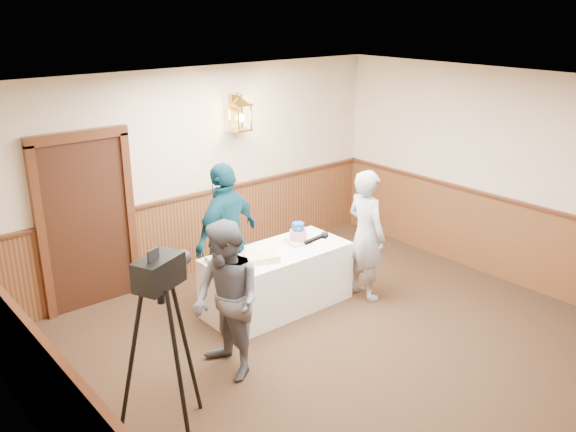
{
  "coord_description": "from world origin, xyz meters",
  "views": [
    {
      "loc": [
        -4.13,
        -3.37,
        3.57
      ],
      "look_at": [
        0.09,
        1.7,
        1.25
      ],
      "focal_mm": 38.0,
      "sensor_mm": 36.0,
      "label": 1
    }
  ],
  "objects_px": {
    "sheet_cake_yellow": "(262,258)",
    "display_table": "(278,279)",
    "baker": "(366,235)",
    "tv_camera_rig": "(166,361)",
    "interviewer": "(227,301)",
    "assistant_p": "(227,237)",
    "tiered_cake": "(298,235)",
    "sheet_cake_green": "(220,260)"
  },
  "relations": [
    {
      "from": "tiered_cake",
      "to": "assistant_p",
      "type": "height_order",
      "value": "assistant_p"
    },
    {
      "from": "baker",
      "to": "interviewer",
      "type": "bearing_deg",
      "value": 102.83
    },
    {
      "from": "baker",
      "to": "display_table",
      "type": "bearing_deg",
      "value": 71.19
    },
    {
      "from": "tiered_cake",
      "to": "assistant_p",
      "type": "relative_size",
      "value": 0.16
    },
    {
      "from": "baker",
      "to": "tv_camera_rig",
      "type": "height_order",
      "value": "tv_camera_rig"
    },
    {
      "from": "sheet_cake_green",
      "to": "interviewer",
      "type": "relative_size",
      "value": 0.17
    },
    {
      "from": "assistant_p",
      "to": "tv_camera_rig",
      "type": "relative_size",
      "value": 1.09
    },
    {
      "from": "sheet_cake_green",
      "to": "baker",
      "type": "distance_m",
      "value": 1.87
    },
    {
      "from": "display_table",
      "to": "assistant_p",
      "type": "relative_size",
      "value": 0.98
    },
    {
      "from": "interviewer",
      "to": "assistant_p",
      "type": "relative_size",
      "value": 0.88
    },
    {
      "from": "tiered_cake",
      "to": "sheet_cake_green",
      "type": "relative_size",
      "value": 1.09
    },
    {
      "from": "assistant_p",
      "to": "tv_camera_rig",
      "type": "height_order",
      "value": "assistant_p"
    },
    {
      "from": "interviewer",
      "to": "tv_camera_rig",
      "type": "xyz_separation_m",
      "value": [
        -0.94,
        -0.49,
        -0.05
      ]
    },
    {
      "from": "sheet_cake_green",
      "to": "tv_camera_rig",
      "type": "distance_m",
      "value": 2.06
    },
    {
      "from": "interviewer",
      "to": "tv_camera_rig",
      "type": "bearing_deg",
      "value": -60.08
    },
    {
      "from": "tv_camera_rig",
      "to": "sheet_cake_green",
      "type": "bearing_deg",
      "value": 20.32
    },
    {
      "from": "sheet_cake_yellow",
      "to": "sheet_cake_green",
      "type": "xyz_separation_m",
      "value": [
        -0.4,
        0.27,
        -0.01
      ]
    },
    {
      "from": "sheet_cake_green",
      "to": "assistant_p",
      "type": "relative_size",
      "value": 0.15
    },
    {
      "from": "tiered_cake",
      "to": "baker",
      "type": "distance_m",
      "value": 0.85
    },
    {
      "from": "sheet_cake_yellow",
      "to": "interviewer",
      "type": "height_order",
      "value": "interviewer"
    },
    {
      "from": "tiered_cake",
      "to": "sheet_cake_yellow",
      "type": "xyz_separation_m",
      "value": [
        -0.67,
        -0.14,
        -0.07
      ]
    },
    {
      "from": "interviewer",
      "to": "tv_camera_rig",
      "type": "distance_m",
      "value": 1.06
    },
    {
      "from": "tv_camera_rig",
      "to": "interviewer",
      "type": "bearing_deg",
      "value": 3.79
    },
    {
      "from": "sheet_cake_yellow",
      "to": "tv_camera_rig",
      "type": "height_order",
      "value": "tv_camera_rig"
    },
    {
      "from": "baker",
      "to": "assistant_p",
      "type": "height_order",
      "value": "assistant_p"
    },
    {
      "from": "sheet_cake_yellow",
      "to": "baker",
      "type": "distance_m",
      "value": 1.41
    },
    {
      "from": "baker",
      "to": "tv_camera_rig",
      "type": "distance_m",
      "value": 3.36
    },
    {
      "from": "display_table",
      "to": "tiered_cake",
      "type": "distance_m",
      "value": 0.6
    },
    {
      "from": "sheet_cake_green",
      "to": "tv_camera_rig",
      "type": "bearing_deg",
      "value": -136.16
    },
    {
      "from": "display_table",
      "to": "baker",
      "type": "relative_size",
      "value": 1.08
    },
    {
      "from": "sheet_cake_green",
      "to": "sheet_cake_yellow",
      "type": "bearing_deg",
      "value": -33.52
    },
    {
      "from": "sheet_cake_green",
      "to": "interviewer",
      "type": "bearing_deg",
      "value": -120.05
    },
    {
      "from": "interviewer",
      "to": "baker",
      "type": "bearing_deg",
      "value": 100.59
    },
    {
      "from": "tiered_cake",
      "to": "assistant_p",
      "type": "xyz_separation_m",
      "value": [
        -0.8,
        0.38,
        0.06
      ]
    },
    {
      "from": "sheet_cake_yellow",
      "to": "display_table",
      "type": "bearing_deg",
      "value": 18.66
    },
    {
      "from": "sheet_cake_green",
      "to": "baker",
      "type": "bearing_deg",
      "value": -19.25
    },
    {
      "from": "display_table",
      "to": "sheet_cake_green",
      "type": "height_order",
      "value": "sheet_cake_green"
    },
    {
      "from": "tiered_cake",
      "to": "tv_camera_rig",
      "type": "bearing_deg",
      "value": -153.06
    },
    {
      "from": "interviewer",
      "to": "assistant_p",
      "type": "distance_m",
      "value": 1.45
    },
    {
      "from": "sheet_cake_yellow",
      "to": "sheet_cake_green",
      "type": "relative_size",
      "value": 1.32
    },
    {
      "from": "baker",
      "to": "tv_camera_rig",
      "type": "xyz_separation_m",
      "value": [
        -3.26,
        -0.81,
        -0.08
      ]
    },
    {
      "from": "sheet_cake_green",
      "to": "interviewer",
      "type": "xyz_separation_m",
      "value": [
        -0.55,
        -0.94,
        0.03
      ]
    }
  ]
}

